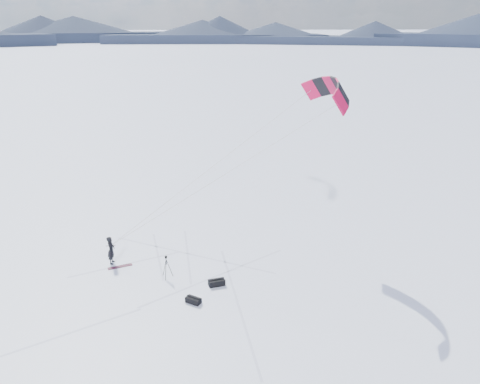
{
  "coord_description": "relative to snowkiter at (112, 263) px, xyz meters",
  "views": [
    {
      "loc": [
        3.18,
        -22.24,
        13.34
      ],
      "look_at": [
        5.84,
        3.34,
        3.98
      ],
      "focal_mm": 35.0,
      "sensor_mm": 36.0,
      "label": 1
    }
  ],
  "objects": [
    {
      "name": "ground",
      "position": [
        1.78,
        -2.83,
        0.0
      ],
      "size": [
        1800.0,
        1800.0,
        0.0
      ],
      "primitive_type": "plane",
      "color": "white"
    },
    {
      "name": "snowboard",
      "position": [
        0.51,
        -0.52,
        0.02
      ],
      "size": [
        1.39,
        0.68,
        0.04
      ],
      "primitive_type": "cube",
      "rotation": [
        0.0,
        0.0,
        0.32
      ],
      "color": "maroon",
      "rests_on": "ground"
    },
    {
      "name": "gear_bag_b",
      "position": [
        4.71,
        -4.67,
        0.15
      ],
      "size": [
        0.85,
        0.75,
        0.35
      ],
      "rotation": [
        0.0,
        0.0,
        -0.61
      ],
      "color": "black",
      "rests_on": "ground"
    },
    {
      "name": "tripod",
      "position": [
        3.28,
        -2.0,
        0.85
      ],
      "size": [
        0.59,
        0.59,
        1.32
      ],
      "rotation": [
        0.0,
        0.0,
        0.27
      ],
      "color": "black",
      "rests_on": "ground"
    },
    {
      "name": "horizon_hills",
      "position": [
        1.78,
        -2.83,
        4.23
      ],
      "size": [
        704.84,
        706.81,
        9.81
      ],
      "color": "#1B2233",
      "rests_on": "ground"
    },
    {
      "name": "power_kite",
      "position": [
        12.76,
        0.98,
        9.63
      ],
      "size": [
        13.91,
        5.43,
        9.36
      ],
      "color": "#C90B3D",
      "rests_on": "ground"
    },
    {
      "name": "snowkiter",
      "position": [
        0.0,
        0.0,
        0.0
      ],
      "size": [
        0.46,
        0.65,
        1.69
      ],
      "primitive_type": "imported",
      "rotation": [
        0.0,
        0.0,
        1.48
      ],
      "color": "black",
      "rests_on": "ground"
    },
    {
      "name": "gear_bag_a",
      "position": [
        5.97,
        -3.12,
        0.17
      ],
      "size": [
        0.94,
        0.58,
        0.39
      ],
      "rotation": [
        0.0,
        0.0,
        0.21
      ],
      "color": "black",
      "rests_on": "ground"
    },
    {
      "name": "snow_tracks",
      "position": [
        2.1,
        -2.82,
        0.0
      ],
      "size": [
        17.62,
        10.25,
        0.01
      ],
      "color": "#B1B8D5",
      "rests_on": "ground"
    }
  ]
}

